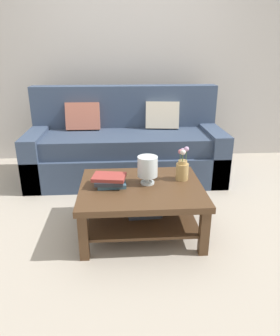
{
  "coord_description": "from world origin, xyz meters",
  "views": [
    {
      "loc": [
        -0.17,
        -2.74,
        1.47
      ],
      "look_at": [
        -0.01,
        -0.27,
        0.52
      ],
      "focal_mm": 33.11,
      "sensor_mm": 36.0,
      "label": 1
    }
  ],
  "objects_px": {
    "coffee_table": "(141,198)",
    "flower_pitcher": "(182,168)",
    "book_stack_main": "(110,180)",
    "glass_hurricane_vase": "(148,167)",
    "couch": "(126,147)"
  },
  "relations": [
    {
      "from": "coffee_table",
      "to": "flower_pitcher",
      "type": "height_order",
      "value": "flower_pitcher"
    },
    {
      "from": "book_stack_main",
      "to": "glass_hurricane_vase",
      "type": "bearing_deg",
      "value": 6.48
    },
    {
      "from": "couch",
      "to": "glass_hurricane_vase",
      "type": "bearing_deg",
      "value": -82.92
    },
    {
      "from": "coffee_table",
      "to": "book_stack_main",
      "type": "bearing_deg",
      "value": 177.28
    },
    {
      "from": "flower_pitcher",
      "to": "coffee_table",
      "type": "bearing_deg",
      "value": -162.67
    },
    {
      "from": "book_stack_main",
      "to": "glass_hurricane_vase",
      "type": "relative_size",
      "value": 1.22
    },
    {
      "from": "book_stack_main",
      "to": "glass_hurricane_vase",
      "type": "distance_m",
      "value": 0.33
    },
    {
      "from": "coffee_table",
      "to": "flower_pitcher",
      "type": "distance_m",
      "value": 0.43
    },
    {
      "from": "couch",
      "to": "coffee_table",
      "type": "distance_m",
      "value": 1.27
    },
    {
      "from": "couch",
      "to": "book_stack_main",
      "type": "height_order",
      "value": "couch"
    },
    {
      "from": "couch",
      "to": "flower_pitcher",
      "type": "bearing_deg",
      "value": -68.42
    },
    {
      "from": "couch",
      "to": "flower_pitcher",
      "type": "xyz_separation_m",
      "value": [
        0.45,
        -1.15,
        0.16
      ]
    },
    {
      "from": "book_stack_main",
      "to": "flower_pitcher",
      "type": "xyz_separation_m",
      "value": [
        0.61,
        0.1,
        0.05
      ]
    },
    {
      "from": "glass_hurricane_vase",
      "to": "flower_pitcher",
      "type": "height_order",
      "value": "flower_pitcher"
    },
    {
      "from": "couch",
      "to": "coffee_table",
      "type": "relative_size",
      "value": 2.24
    }
  ]
}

